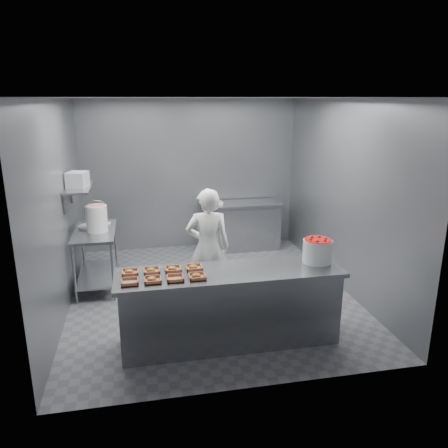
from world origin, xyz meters
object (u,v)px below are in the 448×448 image
Objects in this scene: service_counter at (230,307)px; tray_5 at (151,271)px; tray_1 at (152,280)px; tray_6 at (173,269)px; prep_table at (96,250)px; tray_3 at (197,276)px; tray_4 at (130,272)px; glaze_bucket at (97,218)px; tray_2 at (175,278)px; tray_0 at (130,282)px; back_counter at (240,226)px; strawberry_tub at (317,250)px; worker at (208,248)px; tray_7 at (194,267)px; appliance at (78,179)px.

tray_5 is (-0.88, 0.13, 0.47)m from service_counter.
tray_1 is 0.36m from tray_6.
tray_3 is (1.25, -2.08, 0.33)m from prep_table.
tray_4 is (-0.72, 0.26, 0.00)m from tray_3.
tray_2 is at bearing -64.66° from glaze_bucket.
prep_table is 2.17m from tray_0.
strawberry_tub reaches higher than back_counter.
tray_0 is 2.09m from glaze_bucket.
worker reaches higher than glaze_bucket.
tray_1 reaches higher than prep_table.
tray_3 is 1.00× the size of tray_7.
tray_6 is (-0.64, 0.13, 0.47)m from service_counter.
back_counter is at bearing 60.29° from tray_5.
tray_1 is at bearing -90.00° from tray_5.
back_counter is at bearing 63.72° from tray_6.
tray_6 is 0.64× the size of appliance.
tray_0 is (-1.12, -0.13, 0.47)m from service_counter.
prep_table is 3.35m from strawberry_tub.
tray_3 and tray_6 have the same top height.
appliance reaches higher than tray_6.
tray_2 is at bearing 180.00° from tray_3.
prep_table is 0.52m from glaze_bucket.
tray_4 is at bearing 173.33° from service_counter.
service_counter is 1.22m from tray_0.
prep_table is at bearing 115.96° from tray_2.
glaze_bucket reaches higher than tray_4.
strawberry_tub reaches higher than tray_2.
prep_table is 6.40× the size of tray_5.
tray_3 is at bearing 0.00° from tray_1.
back_counter is 3.51m from tray_6.
tray_3 reaches higher than tray_2.
worker is (0.32, 0.93, -0.10)m from tray_7.
tray_7 is at bearing -55.50° from prep_table.
prep_table is 4.09× the size of appliance.
tray_6 is 1.09m from worker.
prep_table is 6.40× the size of tray_3.
tray_2 is at bearing -173.24° from strawberry_tub.
glaze_bucket is 0.61m from appliance.
worker is at bearing 56.15° from tray_1.
back_counter is at bearing 28.48° from glaze_bucket.
tray_5 is 0.48m from tray_7.
tray_4 is 0.11× the size of worker.
tray_2 is at bearing 71.91° from worker.
tray_7 is 1.49m from strawberry_tub.
tray_0 is at bearing -75.63° from prep_table.
tray_1 is at bearing 180.00° from tray_3.
strawberry_tub is at bearing -18.96° from appliance.
back_counter is at bearing -107.22° from worker.
appliance reaches higher than tray_2.
worker is (0.55, 1.19, -0.09)m from tray_2.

